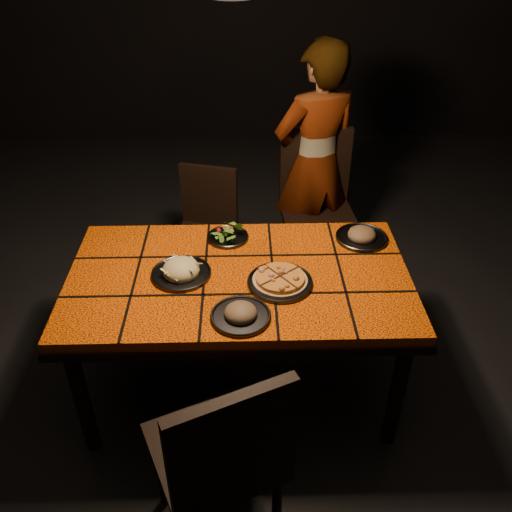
{
  "coord_description": "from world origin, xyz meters",
  "views": [
    {
      "loc": [
        0.03,
        -2.04,
        2.27
      ],
      "look_at": [
        0.08,
        0.05,
        0.82
      ],
      "focal_mm": 38.0,
      "sensor_mm": 36.0,
      "label": 1
    }
  ],
  "objects_px": {
    "dining_table": "(239,287)",
    "plate_pizza": "(280,281)",
    "chair_near": "(222,456)",
    "chair_far_left": "(206,222)",
    "chair_far_right": "(317,199)",
    "diner": "(315,164)",
    "plate_pasta": "(181,271)"
  },
  "relations": [
    {
      "from": "dining_table",
      "to": "plate_pizza",
      "type": "bearing_deg",
      "value": -22.53
    },
    {
      "from": "chair_near",
      "to": "dining_table",
      "type": "bearing_deg",
      "value": -118.02
    },
    {
      "from": "dining_table",
      "to": "chair_near",
      "type": "height_order",
      "value": "chair_near"
    },
    {
      "from": "plate_pizza",
      "to": "diner",
      "type": "bearing_deg",
      "value": 75.9
    },
    {
      "from": "chair_far_right",
      "to": "plate_pasta",
      "type": "distance_m",
      "value": 1.3
    },
    {
      "from": "plate_pizza",
      "to": "plate_pasta",
      "type": "relative_size",
      "value": 1.25
    },
    {
      "from": "plate_pasta",
      "to": "diner",
      "type": "bearing_deg",
      "value": 55.91
    },
    {
      "from": "dining_table",
      "to": "plate_pizza",
      "type": "relative_size",
      "value": 4.61
    },
    {
      "from": "chair_near",
      "to": "chair_far_right",
      "type": "bearing_deg",
      "value": -130.46
    },
    {
      "from": "dining_table",
      "to": "chair_far_right",
      "type": "height_order",
      "value": "chair_far_right"
    },
    {
      "from": "chair_far_left",
      "to": "plate_pizza",
      "type": "height_order",
      "value": "chair_far_left"
    },
    {
      "from": "plate_pasta",
      "to": "chair_far_right",
      "type": "bearing_deg",
      "value": 53.27
    },
    {
      "from": "diner",
      "to": "plate_pizza",
      "type": "xyz_separation_m",
      "value": [
        -0.3,
        -1.2,
        -0.01
      ]
    },
    {
      "from": "plate_pizza",
      "to": "plate_pasta",
      "type": "distance_m",
      "value": 0.46
    },
    {
      "from": "chair_near",
      "to": "chair_far_right",
      "type": "relative_size",
      "value": 0.99
    },
    {
      "from": "dining_table",
      "to": "diner",
      "type": "height_order",
      "value": "diner"
    },
    {
      "from": "chair_far_right",
      "to": "diner",
      "type": "xyz_separation_m",
      "value": [
        -0.01,
        0.09,
        0.2
      ]
    },
    {
      "from": "plate_pizza",
      "to": "plate_pasta",
      "type": "bearing_deg",
      "value": 170.13
    },
    {
      "from": "chair_far_left",
      "to": "plate_pizza",
      "type": "bearing_deg",
      "value": -53.24
    },
    {
      "from": "chair_far_right",
      "to": "plate_pasta",
      "type": "xyz_separation_m",
      "value": [
        -0.77,
        -1.03,
        0.2
      ]
    },
    {
      "from": "chair_far_left",
      "to": "plate_pasta",
      "type": "xyz_separation_m",
      "value": [
        -0.05,
        -0.94,
        0.3
      ]
    },
    {
      "from": "plate_pizza",
      "to": "chair_far_left",
      "type": "bearing_deg",
      "value": 111.69
    },
    {
      "from": "chair_near",
      "to": "plate_pizza",
      "type": "bearing_deg",
      "value": -131.83
    },
    {
      "from": "plate_pasta",
      "to": "chair_far_left",
      "type": "bearing_deg",
      "value": 86.8
    },
    {
      "from": "dining_table",
      "to": "diner",
      "type": "distance_m",
      "value": 1.23
    },
    {
      "from": "chair_far_right",
      "to": "diner",
      "type": "relative_size",
      "value": 0.65
    },
    {
      "from": "diner",
      "to": "plate_pasta",
      "type": "xyz_separation_m",
      "value": [
        -0.76,
        -1.12,
        -0.01
      ]
    },
    {
      "from": "dining_table",
      "to": "chair_near",
      "type": "distance_m",
      "value": 0.86
    },
    {
      "from": "chair_near",
      "to": "diner",
      "type": "bearing_deg",
      "value": -129.45
    },
    {
      "from": "chair_far_left",
      "to": "chair_far_right",
      "type": "relative_size",
      "value": 0.81
    },
    {
      "from": "chair_near",
      "to": "plate_pasta",
      "type": "bearing_deg",
      "value": -100.14
    },
    {
      "from": "plate_pasta",
      "to": "chair_near",
      "type": "bearing_deg",
      "value": -76.35
    }
  ]
}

